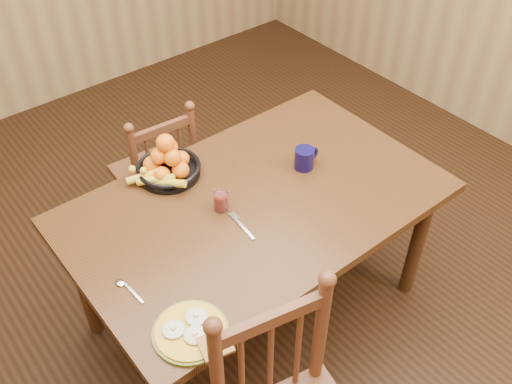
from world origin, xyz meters
TOP-DOWN VIEW (x-y plane):
  - room at (0.00, 0.00)m, footprint 4.52×5.02m
  - dining_table at (0.00, 0.00)m, footprint 1.60×1.00m
  - chair_far at (-0.06, 0.77)m, footprint 0.42×0.41m
  - breakfast_plate at (-0.59, -0.39)m, footprint 0.26×0.30m
  - fork at (-0.14, -0.07)m, footprint 0.04×0.18m
  - spoon at (-0.67, -0.06)m, footprint 0.04×0.16m
  - coffee_mug at (0.32, 0.04)m, footprint 0.13×0.09m
  - juice_glass at (-0.15, 0.05)m, footprint 0.06×0.06m
  - fruit_bowl at (-0.20, 0.38)m, footprint 0.32×0.32m

SIDE VIEW (x-z plane):
  - chair_far at x=-0.06m, z-range -0.01..0.86m
  - dining_table at x=0.00m, z-range 0.29..1.04m
  - fork at x=-0.14m, z-range 0.75..0.76m
  - spoon at x=-0.67m, z-range 0.75..0.76m
  - breakfast_plate at x=-0.59m, z-range 0.74..0.78m
  - juice_glass at x=-0.15m, z-range 0.75..0.84m
  - coffee_mug at x=0.32m, z-range 0.75..0.85m
  - fruit_bowl at x=-0.20m, z-range 0.70..0.93m
  - room at x=0.00m, z-range -0.01..2.71m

